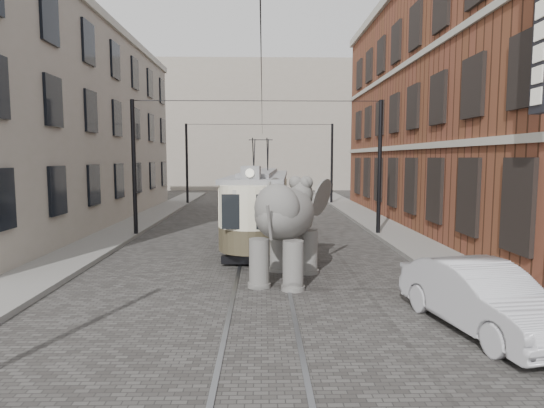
{
  "coord_description": "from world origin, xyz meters",
  "views": [
    {
      "loc": [
        0.03,
        -14.16,
        3.49
      ],
      "look_at": [
        0.31,
        -0.43,
        2.1
      ],
      "focal_mm": 30.2,
      "sensor_mm": 36.0,
      "label": 1
    }
  ],
  "objects": [
    {
      "name": "ground",
      "position": [
        0.0,
        0.0,
        0.0
      ],
      "size": [
        120.0,
        120.0,
        0.0
      ],
      "primitive_type": "plane",
      "color": "#44423F"
    },
    {
      "name": "tram_rails",
      "position": [
        0.0,
        0.0,
        0.01
      ],
      "size": [
        1.54,
        80.0,
        0.02
      ],
      "primitive_type": null,
      "color": "slate",
      "rests_on": "ground"
    },
    {
      "name": "sidewalk_right",
      "position": [
        6.0,
        0.0,
        0.07
      ],
      "size": [
        2.0,
        60.0,
        0.15
      ],
      "primitive_type": "cube",
      "color": "slate",
      "rests_on": "ground"
    },
    {
      "name": "sidewalk_left",
      "position": [
        -6.5,
        0.0,
        0.07
      ],
      "size": [
        2.0,
        60.0,
        0.15
      ],
      "primitive_type": "cube",
      "color": "slate",
      "rests_on": "ground"
    },
    {
      "name": "brick_building",
      "position": [
        11.0,
        9.0,
        6.0
      ],
      "size": [
        8.0,
        26.0,
        12.0
      ],
      "primitive_type": "cube",
      "color": "brown",
      "rests_on": "ground"
    },
    {
      "name": "stucco_building",
      "position": [
        -11.0,
        10.0,
        5.0
      ],
      "size": [
        7.0,
        24.0,
        10.0
      ],
      "primitive_type": "cube",
      "color": "gray",
      "rests_on": "ground"
    },
    {
      "name": "distant_block",
      "position": [
        0.0,
        40.0,
        7.0
      ],
      "size": [
        28.0,
        10.0,
        14.0
      ],
      "primitive_type": "cube",
      "color": "gray",
      "rests_on": "ground"
    },
    {
      "name": "catenary",
      "position": [
        -0.2,
        5.0,
        3.0
      ],
      "size": [
        11.0,
        30.2,
        6.0
      ],
      "primitive_type": null,
      "color": "black",
      "rests_on": "ground"
    },
    {
      "name": "tram",
      "position": [
        -0.05,
        5.6,
        2.15
      ],
      "size": [
        2.91,
        10.95,
        4.3
      ],
      "primitive_type": null,
      "rotation": [
        0.0,
        0.0,
        -0.06
      ],
      "color": "beige",
      "rests_on": "ground"
    },
    {
      "name": "elephant",
      "position": [
        0.67,
        -1.31,
        1.47
      ],
      "size": [
        4.03,
        5.4,
        2.95
      ],
      "primitive_type": null,
      "rotation": [
        0.0,
        0.0,
        -0.32
      ],
      "color": "#63605B",
      "rests_on": "ground"
    },
    {
      "name": "parked_car",
      "position": [
        4.46,
        -5.25,
        0.69
      ],
      "size": [
        2.28,
        4.38,
        1.37
      ],
      "primitive_type": "imported",
      "rotation": [
        0.0,
        0.0,
        0.2
      ],
      "color": "#B8B7BC",
      "rests_on": "ground"
    }
  ]
}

